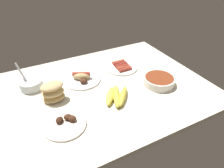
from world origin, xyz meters
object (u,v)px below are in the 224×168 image
Objects in this scene: plate_grilled_meat at (65,123)px; banana_bunch at (117,96)px; plate_hotdog_assembled at (82,78)px; plate_sausages at (122,67)px; bowl_chili at (159,80)px; bowl_coleslaw at (31,84)px; bread_stack at (53,92)px.

banana_bunch is at bearing -168.93° from plate_grilled_meat.
banana_bunch is 0.81× the size of plate_hotdog_assembled.
bowl_chili is at bearing 110.89° from plate_sausages.
bowl_coleslaw is 19.31cm from bread_stack.
plate_hotdog_assembled is 37.51cm from plate_grilled_meat.
plate_grilled_meat is at bearing 89.10° from bread_stack.
plate_hotdog_assembled is at bearing 2.95° from plate_sausages.
plate_hotdog_assembled is 29.01cm from bowl_coleslaw.
plate_sausages is 57.40cm from bowl_coleslaw.
bowl_chili is 28.35cm from plate_sausages.
bowl_chili is 0.89× the size of plate_sausages.
bread_stack is (29.88, -14.31, 3.59)cm from banana_bunch.
banana_bunch is 49.70cm from bowl_coleslaw.
bread_stack reaches higher than bowl_chili.
plate_hotdog_assembled is 23.16cm from bread_stack.
plate_hotdog_assembled reaches higher than bowl_chili.
bowl_coleslaw reaches higher than plate_hotdog_assembled.
bowl_chili reaches higher than plate_grilled_meat.
bowl_coleslaw reaches higher than banana_bunch.
plate_sausages is at bearing -165.13° from bread_stack.
plate_grilled_meat is (30.20, 5.91, -0.95)cm from banana_bunch.
plate_sausages is 1.37× the size of bowl_coleslaw.
plate_hotdog_assembled is 1.11× the size of plate_sausages.
bread_stack reaches higher than plate_sausages.
plate_grilled_meat is 0.96× the size of plate_sausages.
plate_hotdog_assembled is 46.21cm from bowl_chili.
banana_bunch is 33.04cm from plate_sausages.
bowl_coleslaw is 1.22× the size of bread_stack.
bowl_coleslaw reaches higher than plate_sausages.
bowl_chili reaches higher than banana_bunch.
plate_sausages is (-18.71, -27.22, -0.80)cm from banana_bunch.
plate_hotdog_assembled is at bearing 168.71° from bowl_coleslaw.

